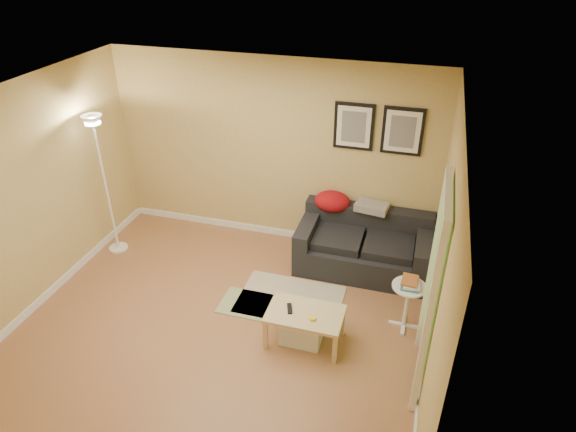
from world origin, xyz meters
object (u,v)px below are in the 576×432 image
object	(u,v)px
coffee_table	(305,327)
floor_lamp	(107,190)
side_table	(406,306)
book_stack	(410,282)
storage_bin	(302,330)
sofa	(364,244)

from	to	relation	value
coffee_table	floor_lamp	distance (m)	3.24
side_table	floor_lamp	size ratio (longest dim) A/B	0.29
floor_lamp	coffee_table	bearing A→B (deg)	-18.67
side_table	coffee_table	bearing A→B (deg)	-151.86
book_stack	storage_bin	bearing A→B (deg)	-135.28
sofa	floor_lamp	world-z (taller)	floor_lamp
sofa	storage_bin	world-z (taller)	sofa
storage_bin	floor_lamp	size ratio (longest dim) A/B	0.24
coffee_table	book_stack	size ratio (longest dim) A/B	3.25
storage_bin	side_table	size ratio (longest dim) A/B	0.80
book_stack	side_table	bearing A→B (deg)	-89.79
sofa	book_stack	distance (m)	1.19
storage_bin	floor_lamp	distance (m)	3.21
sofa	side_table	world-z (taller)	sofa
coffee_table	side_table	size ratio (longest dim) A/B	1.41
sofa	side_table	size ratio (longest dim) A/B	2.93
coffee_table	book_stack	distance (m)	1.25
book_stack	sofa	bearing A→B (deg)	141.09
coffee_table	storage_bin	size ratio (longest dim) A/B	1.75
storage_bin	coffee_table	bearing A→B (deg)	-16.86
storage_bin	book_stack	world-z (taller)	book_stack
storage_bin	floor_lamp	world-z (taller)	floor_lamp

